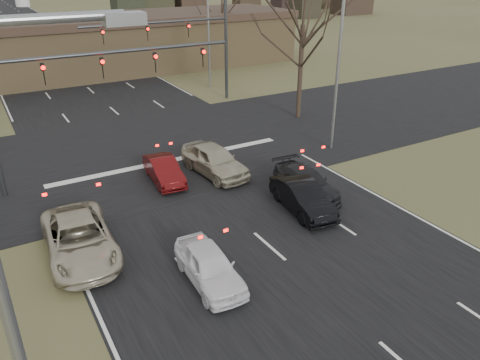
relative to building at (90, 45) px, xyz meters
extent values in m
plane|color=#4A512B|center=(-2.00, -38.00, -2.67)|extent=(360.00, 360.00, 0.00)
cube|color=black|center=(-2.00, 22.00, -2.66)|extent=(14.00, 300.00, 0.02)
cube|color=black|center=(-2.00, -23.00, -2.65)|extent=(200.00, 14.00, 0.02)
cube|color=olive|center=(0.00, 0.00, -0.37)|extent=(42.00, 10.00, 4.60)
cube|color=#38281E|center=(0.00, 0.00, 2.28)|extent=(42.40, 10.40, 0.70)
cylinder|color=#383A3D|center=(-4.50, -25.00, 3.53)|extent=(12.00, 0.18, 0.18)
imported|color=black|center=(-7.83, -25.00, 2.83)|extent=(0.16, 0.20, 1.00)
imported|color=black|center=(-5.17, -25.00, 2.83)|extent=(0.16, 0.20, 1.00)
imported|color=black|center=(-2.50, -25.00, 2.83)|extent=(0.16, 0.20, 1.00)
imported|color=black|center=(0.17, -25.00, 2.83)|extent=(0.16, 0.20, 1.00)
cylinder|color=#383A3D|center=(7.00, -15.00, 1.33)|extent=(0.24, 0.24, 8.00)
cylinder|color=#383A3D|center=(1.50, -15.00, 3.53)|extent=(11.00, 0.18, 0.18)
imported|color=black|center=(3.86, -15.00, 2.83)|extent=(0.16, 0.20, 1.00)
imported|color=black|center=(0.71, -15.00, 2.83)|extent=(0.16, 0.20, 1.00)
imported|color=black|center=(-2.43, -15.00, 2.83)|extent=(0.16, 0.20, 1.00)
cylinder|color=gray|center=(-10.00, -42.00, 6.93)|extent=(2.00, 0.12, 0.12)
cube|color=gray|center=(-9.00, -42.00, 6.88)|extent=(0.50, 0.25, 0.15)
cylinder|color=gray|center=(7.00, -28.00, 2.33)|extent=(0.18, 0.18, 10.00)
cylinder|color=gray|center=(7.50, -11.00, 2.33)|extent=(0.18, 0.18, 10.00)
cylinder|color=black|center=(9.00, -22.00, 0.50)|extent=(0.32, 0.32, 6.33)
cylinder|color=black|center=(13.00, -3.00, -0.19)|extent=(0.32, 0.32, 4.95)
imported|color=#BBB197|center=(-8.50, -31.89, -1.94)|extent=(2.71, 5.33, 1.44)
imported|color=white|center=(-5.00, -35.78, -2.03)|extent=(1.67, 3.80, 1.27)
imported|color=black|center=(0.89, -33.27, -2.00)|extent=(1.93, 4.18, 1.33)
imported|color=black|center=(2.00, -32.05, -2.05)|extent=(2.12, 4.40, 1.23)
imported|color=#510B0C|center=(-3.31, -27.32, -2.06)|extent=(1.60, 3.77, 1.21)
imported|color=#B5AE92|center=(-0.68, -27.77, -1.89)|extent=(2.28, 4.73, 1.56)
camera|label=1|loc=(-10.75, -47.82, 7.53)|focal=35.00mm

